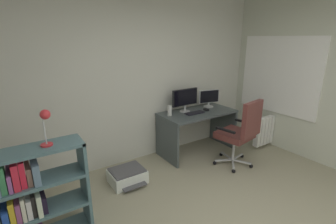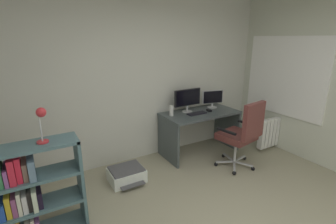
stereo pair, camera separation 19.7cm
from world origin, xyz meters
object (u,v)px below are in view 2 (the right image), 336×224
at_px(keyboard, 197,113).
at_px(bookshelf, 30,194).
at_px(desk_lamp, 41,119).
at_px(desktop_speaker, 171,111).
at_px(radiator, 274,132).
at_px(office_chair, 243,132).
at_px(printer, 127,175).
at_px(desk, 200,124).
at_px(monitor_main, 188,98).
at_px(monitor_secondary, 213,98).
at_px(computer_mouse, 209,110).

distance_m(keyboard, bookshelf, 2.65).
relative_size(bookshelf, desk_lamp, 2.89).
relative_size(desktop_speaker, radiator, 0.23).
distance_m(desktop_speaker, office_chair, 1.17).
xyz_separation_m(printer, radiator, (2.77, -0.33, 0.22)).
bearing_deg(desk, bookshelf, -164.95).
xyz_separation_m(keyboard, desk_lamp, (-2.35, -0.66, 0.49)).
bearing_deg(monitor_main, printer, -164.20).
distance_m(monitor_main, radiator, 1.76).
xyz_separation_m(keyboard, bookshelf, (-2.55, -0.66, -0.27)).
bearing_deg(keyboard, desktop_speaker, 161.96).
distance_m(bookshelf, printer, 1.34).
distance_m(monitor_main, office_chair, 1.07).
bearing_deg(monitor_secondary, monitor_main, -179.99).
distance_m(office_chair, radiator, 1.15).
height_order(desk, printer, desk).
relative_size(desk, office_chair, 1.21).
bearing_deg(keyboard, desk, 25.53).
distance_m(desktop_speaker, desk_lamp, 2.13).
bearing_deg(desk_lamp, monitor_secondary, 16.66).
bearing_deg(radiator, office_chair, -167.95).
xyz_separation_m(office_chair, desk_lamp, (-2.67, 0.08, 0.64)).
bearing_deg(monitor_main, keyboard, -69.25).
height_order(computer_mouse, desktop_speaker, desktop_speaker).
height_order(desk, desktop_speaker, desktop_speaker).
height_order(desktop_speaker, radiator, desktop_speaker).
height_order(desk, radiator, desk).
height_order(desktop_speaker, office_chair, office_chair).
xyz_separation_m(monitor_secondary, computer_mouse, (-0.21, -0.17, -0.16)).
bearing_deg(office_chair, desk, 104.78).
height_order(monitor_secondary, keyboard, monitor_secondary).
relative_size(monitor_main, radiator, 0.70).
xyz_separation_m(monitor_secondary, radiator, (0.92, -0.69, -0.61)).
height_order(desk_lamp, radiator, desk_lamp).
relative_size(monitor_secondary, desk_lamp, 1.15).
relative_size(monitor_main, desktop_speaker, 3.06).
distance_m(desk_lamp, radiator, 3.87).
xyz_separation_m(desk, desk_lamp, (-2.46, -0.72, 0.71)).
distance_m(desk, bookshelf, 2.76).
bearing_deg(office_chair, monitor_main, 112.88).
bearing_deg(desktop_speaker, keyboard, -18.11).
bearing_deg(desk_lamp, radiator, 2.37).
bearing_deg(bookshelf, desktop_speaker, 20.61).
bearing_deg(desktop_speaker, desk, -9.07).
xyz_separation_m(monitor_main, office_chair, (0.39, -0.93, -0.38)).
xyz_separation_m(monitor_main, keyboard, (0.07, -0.19, -0.23)).
bearing_deg(desk_lamp, desk, 16.23).
relative_size(monitor_secondary, keyboard, 1.18).
distance_m(bookshelf, radiator, 3.97).
height_order(monitor_main, monitor_secondary, monitor_main).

